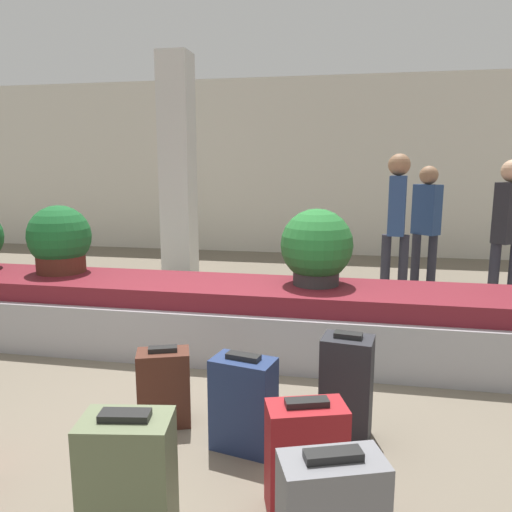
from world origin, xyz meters
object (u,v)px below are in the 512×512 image
pillar (178,168)px  traveler_1 (397,216)px  suitcase_0 (306,458)px  suitcase_3 (244,404)px  potted_plant_2 (317,248)px  suitcase_6 (346,388)px  traveler_2 (508,224)px  traveler_0 (426,219)px  suitcase_5 (164,387)px  suitcase_7 (128,483)px  potted_plant_0 (60,240)px

pillar → traveler_1: bearing=-20.2°
suitcase_0 → suitcase_3: suitcase_3 is taller
suitcase_3 → traveler_1: (1.08, 3.26, 0.79)m
potted_plant_2 → traveler_1: size_ratio=0.37×
suitcase_3 → suitcase_6: size_ratio=0.87×
suitcase_3 → suitcase_6: suitcase_6 is taller
pillar → suitcase_6: (2.52, -4.14, -1.28)m
suitcase_6 → traveler_2: bearing=68.3°
pillar → suitcase_3: (1.93, -4.37, -1.32)m
suitcase_0 → traveler_2: bearing=44.9°
suitcase_0 → traveler_1: traveler_1 is taller
potted_plant_2 → traveler_0: bearing=61.9°
suitcase_5 → suitcase_6: suitcase_6 is taller
traveler_0 → suitcase_7: bearing=112.8°
suitcase_5 → potted_plant_2: (0.85, 1.45, 0.69)m
suitcase_0 → suitcase_6: (0.18, 0.69, 0.05)m
suitcase_3 → suitcase_6: bearing=33.4°
suitcase_5 → suitcase_7: 1.06m
suitcase_6 → potted_plant_2: 1.56m
traveler_2 → suitcase_6: bearing=18.8°
suitcase_0 → suitcase_3: bearing=113.2°
suitcase_5 → suitcase_7: suitcase_7 is taller
potted_plant_2 → traveler_2: traveler_2 is taller
suitcase_5 → suitcase_6: size_ratio=0.77×
traveler_1 → traveler_2: 1.15m
suitcase_0 → suitcase_7: bearing=-170.1°
suitcase_3 → potted_plant_0: potted_plant_0 is taller
suitcase_3 → suitcase_7: bearing=-98.3°
suitcase_6 → traveler_2: 3.37m
suitcase_7 → potted_plant_0: size_ratio=0.97×
suitcase_3 → suitcase_5: 0.59m
suitcase_3 → suitcase_6: (0.58, 0.23, 0.05)m
suitcase_0 → traveler_0: 4.53m
potted_plant_2 → traveler_1: (0.79, 1.63, 0.13)m
suitcase_6 → potted_plant_2: size_ratio=1.02×
pillar → traveler_1: pillar is taller
suitcase_7 → traveler_2: (2.54, 3.93, 0.71)m
traveler_1 → traveler_2: traveler_1 is taller
pillar → suitcase_6: 5.01m
pillar → suitcase_5: bearing=-71.8°
traveler_0 → traveler_1: (-0.41, -0.62, 0.10)m
suitcase_5 → suitcase_7: size_ratio=0.82×
suitcase_6 → traveler_1: size_ratio=0.38×
potted_plant_0 → traveler_0: (3.67, 2.21, 0.04)m
suitcase_3 → suitcase_7: size_ratio=0.92×
suitcase_5 → suitcase_6: (1.14, 0.04, 0.08)m
suitcase_3 → traveler_1: size_ratio=0.33×
pillar → suitcase_0: (2.34, -4.83, -1.33)m
potted_plant_0 → traveler_1: 3.63m
suitcase_5 → traveler_2: traveler_2 is taller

